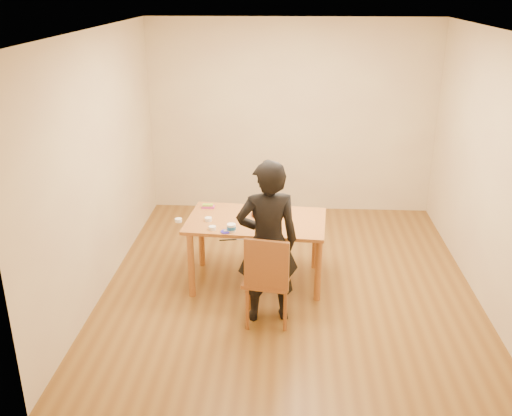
# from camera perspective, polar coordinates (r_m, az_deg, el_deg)

# --- Properties ---
(room_shell) EXTENTS (4.00, 4.50, 2.70)m
(room_shell) POSITION_cam_1_polar(r_m,az_deg,el_deg) (6.23, 3.57, 5.10)
(room_shell) COLOR brown
(room_shell) RESTS_ON ground
(dining_table) EXTENTS (1.53, 0.98, 0.04)m
(dining_table) POSITION_cam_1_polar(r_m,az_deg,el_deg) (6.13, 0.03, -1.30)
(dining_table) COLOR brown
(dining_table) RESTS_ON floor
(dining_chair) EXTENTS (0.49, 0.49, 0.04)m
(dining_chair) POSITION_cam_1_polar(r_m,az_deg,el_deg) (5.54, 1.12, -7.14)
(dining_chair) COLOR brown
(dining_chair) RESTS_ON floor
(cake_plate) EXTENTS (0.27, 0.27, 0.02)m
(cake_plate) POSITION_cam_1_polar(r_m,az_deg,el_deg) (6.22, 0.76, -0.65)
(cake_plate) COLOR red
(cake_plate) RESTS_ON dining_table
(cake) EXTENTS (0.23, 0.23, 0.07)m
(cake) POSITION_cam_1_polar(r_m,az_deg,el_deg) (6.20, 0.76, -0.25)
(cake) COLOR white
(cake) RESTS_ON cake_plate
(frosting_dome) EXTENTS (0.23, 0.23, 0.03)m
(frosting_dome) POSITION_cam_1_polar(r_m,az_deg,el_deg) (6.19, 0.76, 0.18)
(frosting_dome) COLOR white
(frosting_dome) RESTS_ON cake
(frosting_tub) EXTENTS (0.09, 0.09, 0.08)m
(frosting_tub) POSITION_cam_1_polar(r_m,az_deg,el_deg) (5.82, -2.49, -1.99)
(frosting_tub) COLOR white
(frosting_tub) RESTS_ON dining_table
(frosting_lid) EXTENTS (0.10, 0.10, 0.01)m
(frosting_lid) POSITION_cam_1_polar(r_m,az_deg,el_deg) (5.82, -3.07, -2.38)
(frosting_lid) COLOR #271AAF
(frosting_lid) RESTS_ON dining_table
(frosting_dollop) EXTENTS (0.04, 0.04, 0.02)m
(frosting_dollop) POSITION_cam_1_polar(r_m,az_deg,el_deg) (5.81, -3.07, -2.26)
(frosting_dollop) COLOR white
(frosting_dollop) RESTS_ON frosting_lid
(ramekin_green) EXTENTS (0.08, 0.08, 0.04)m
(ramekin_green) POSITION_cam_1_polar(r_m,az_deg,el_deg) (5.88, -4.39, -2.00)
(ramekin_green) COLOR white
(ramekin_green) RESTS_ON dining_table
(ramekin_yellow) EXTENTS (0.08, 0.08, 0.04)m
(ramekin_yellow) POSITION_cam_1_polar(r_m,az_deg,el_deg) (6.10, -4.80, -1.12)
(ramekin_yellow) COLOR white
(ramekin_yellow) RESTS_ON dining_table
(ramekin_multi) EXTENTS (0.08, 0.08, 0.04)m
(ramekin_multi) POSITION_cam_1_polar(r_m,az_deg,el_deg) (6.11, -7.77, -1.22)
(ramekin_multi) COLOR white
(ramekin_multi) RESTS_ON dining_table
(candy_box_pink) EXTENTS (0.14, 0.07, 0.02)m
(candy_box_pink) POSITION_cam_1_polar(r_m,az_deg,el_deg) (6.45, -4.80, 0.12)
(candy_box_pink) COLOR #F1387F
(candy_box_pink) RESTS_ON dining_table
(candy_box_green) EXTENTS (0.12, 0.06, 0.02)m
(candy_box_green) POSITION_cam_1_polar(r_m,az_deg,el_deg) (6.45, -4.85, 0.29)
(candy_box_green) COLOR green
(candy_box_green) RESTS_ON candy_box_pink
(spatula) EXTENTS (0.17, 0.05, 0.01)m
(spatula) POSITION_cam_1_polar(r_m,az_deg,el_deg) (5.64, -2.82, -3.20)
(spatula) COLOR black
(spatula) RESTS_ON dining_table
(person) EXTENTS (0.66, 0.50, 1.64)m
(person) POSITION_cam_1_polar(r_m,az_deg,el_deg) (5.42, 1.17, -3.47)
(person) COLOR black
(person) RESTS_ON floor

